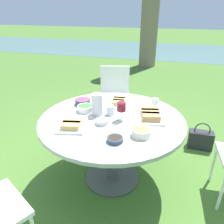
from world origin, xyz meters
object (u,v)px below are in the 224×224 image
object	(u,v)px
water_pitcher	(97,104)
dining_table	(112,127)
chair_near_right	(115,91)
wine_glass	(121,107)
handbag	(200,139)

from	to	relation	value
water_pitcher	dining_table	bearing A→B (deg)	-11.24
chair_near_right	wine_glass	distance (m)	1.37
dining_table	handbag	world-z (taller)	dining_table
dining_table	chair_near_right	world-z (taller)	chair_near_right
dining_table	chair_near_right	xyz separation A→B (m)	(-0.32, 1.24, -0.10)
dining_table	wine_glass	bearing A→B (deg)	-10.30
handbag	chair_near_right	bearing A→B (deg)	163.43
chair_near_right	water_pitcher	world-z (taller)	water_pitcher
dining_table	wine_glass	distance (m)	0.25
water_pitcher	handbag	world-z (taller)	water_pitcher
chair_near_right	water_pitcher	size ratio (longest dim) A/B	4.18
dining_table	wine_glass	world-z (taller)	wine_glass
chair_near_right	wine_glass	bearing A→B (deg)	-71.61
chair_near_right	handbag	bearing A→B (deg)	-16.57
dining_table	water_pitcher	size ratio (longest dim) A/B	6.44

